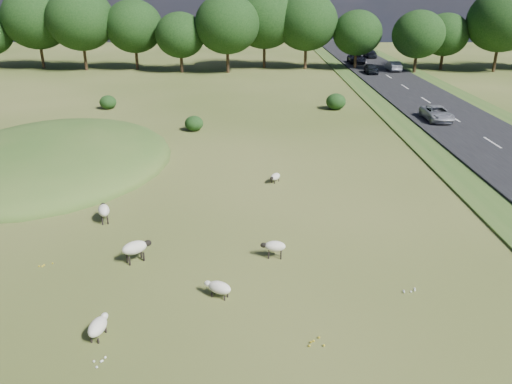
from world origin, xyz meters
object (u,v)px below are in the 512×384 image
(car_1, at_px, (370,54))
(car_2, at_px, (393,66))
(car_3, at_px, (437,113))
(sheep_2, at_px, (274,246))
(sheep_0, at_px, (275,177))
(car_0, at_px, (356,59))
(sheep_4, at_px, (219,287))
(car_5, at_px, (371,69))
(sheep_3, at_px, (135,248))
(sheep_1, at_px, (98,326))
(sheep_5, at_px, (104,210))

(car_1, xyz_separation_m, car_2, (0.00, -15.85, 0.04))
(car_1, xyz_separation_m, car_3, (-3.80, -45.86, -0.03))
(sheep_2, xyz_separation_m, car_3, (15.30, 24.40, 0.31))
(sheep_0, relative_size, car_0, 0.20)
(sheep_2, bearing_deg, car_0, -99.40)
(car_0, height_order, car_3, car_0)
(sheep_0, height_order, sheep_4, sheep_4)
(sheep_0, distance_m, car_5, 45.05)
(car_1, distance_m, car_5, 18.77)
(sheep_3, xyz_separation_m, sheep_4, (3.76, -2.71, -0.26))
(sheep_1, height_order, car_3, car_3)
(sheep_1, relative_size, car_2, 0.29)
(sheep_2, distance_m, car_3, 28.80)
(sheep_5, bearing_deg, sheep_4, -155.84)
(car_0, height_order, car_1, car_0)
(sheep_5, bearing_deg, sheep_0, -76.22)
(sheep_3, distance_m, car_5, 56.38)
(sheep_0, distance_m, sheep_3, 11.60)
(sheep_3, bearing_deg, car_2, 30.57)
(sheep_0, distance_m, sheep_2, 9.38)
(car_1, bearing_deg, sheep_4, 73.78)
(sheep_2, bearing_deg, sheep_3, 7.48)
(sheep_3, xyz_separation_m, car_5, (21.28, 52.21, 0.23))
(sheep_4, distance_m, car_1, 76.34)
(sheep_3, distance_m, sheep_5, 4.75)
(sheep_0, relative_size, sheep_5, 0.75)
(sheep_3, bearing_deg, sheep_1, -126.33)
(sheep_1, xyz_separation_m, car_1, (25.22, 75.69, 0.46))
(sheep_4, xyz_separation_m, car_3, (17.52, 27.44, 0.46))
(sheep_2, height_order, sheep_3, sheep_3)
(sheep_3, bearing_deg, car_0, 36.58)
(sheep_5, relative_size, car_2, 0.32)
(sheep_2, distance_m, car_2, 57.67)
(sheep_4, distance_m, car_2, 61.28)
(car_3, bearing_deg, sheep_0, -134.80)
(sheep_0, xyz_separation_m, car_0, (14.93, 53.50, 0.59))
(car_2, distance_m, car_5, 4.57)
(sheep_0, bearing_deg, car_3, 168.86)
(sheep_5, relative_size, car_0, 0.26)
(car_0, relative_size, car_3, 1.12)
(sheep_1, distance_m, sheep_2, 8.19)
(sheep_2, bearing_deg, car_5, -102.16)
(car_2, bearing_deg, sheep_3, 65.38)
(sheep_3, xyz_separation_m, car_2, (25.08, 54.74, 0.27))
(sheep_3, xyz_separation_m, car_0, (21.28, 63.20, 0.27))
(car_1, distance_m, car_3, 46.02)
(sheep_2, relative_size, car_2, 0.27)
(sheep_0, relative_size, car_2, 0.24)
(sheep_2, xyz_separation_m, car_5, (15.30, 51.87, 0.34))
(car_0, bearing_deg, sheep_0, -105.59)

